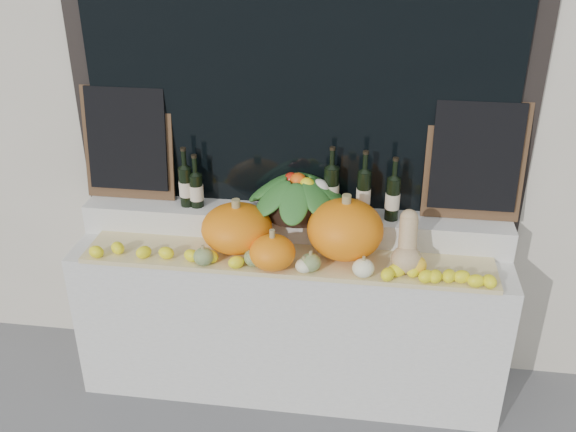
{
  "coord_description": "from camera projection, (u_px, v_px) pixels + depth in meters",
  "views": [
    {
      "loc": [
        0.4,
        -1.38,
        2.59
      ],
      "look_at": [
        0.0,
        1.45,
        1.12
      ],
      "focal_mm": 40.0,
      "sensor_mm": 36.0,
      "label": 1
    }
  ],
  "objects": [
    {
      "name": "wine_bottle_far_right",
      "position": [
        393.0,
        198.0,
        3.31
      ],
      "size": [
        0.08,
        0.08,
        0.34
      ],
      "color": "black",
      "rests_on": "rear_tier"
    },
    {
      "name": "straw_bedding",
      "position": [
        287.0,
        260.0,
        3.28
      ],
      "size": [
        2.1,
        0.32,
        0.02
      ],
      "primitive_type": "cube",
      "color": "tan",
      "rests_on": "display_sill"
    },
    {
      "name": "lemon_heap",
      "position": [
        284.0,
        264.0,
        3.16
      ],
      "size": [
        2.2,
        0.16,
        0.06
      ],
      "primitive_type": null,
      "color": "#FFF71A",
      "rests_on": "straw_bedding"
    },
    {
      "name": "chalkboard_left",
      "position": [
        127.0,
        142.0,
        3.47
      ],
      "size": [
        0.5,
        0.11,
        0.62
      ],
      "rotation": [
        -0.13,
        0.0,
        0.0
      ],
      "color": "#4C331E",
      "rests_on": "rear_tier"
    },
    {
      "name": "wine_bottle_tall",
      "position": [
        331.0,
        189.0,
        3.38
      ],
      "size": [
        0.08,
        0.08,
        0.37
      ],
      "color": "black",
      "rests_on": "rear_tier"
    },
    {
      "name": "chalkboard_right",
      "position": [
        476.0,
        159.0,
        3.25
      ],
      "size": [
        0.5,
        0.11,
        0.62
      ],
      "rotation": [
        -0.13,
        0.0,
        0.0
      ],
      "color": "#4C331E",
      "rests_on": "rear_tier"
    },
    {
      "name": "butternut_squash",
      "position": [
        407.0,
        247.0,
        3.12
      ],
      "size": [
        0.15,
        0.21,
        0.29
      ],
      "color": "tan",
      "rests_on": "straw_bedding"
    },
    {
      "name": "wine_bottle_near_left",
      "position": [
        196.0,
        190.0,
        3.46
      ],
      "size": [
        0.08,
        0.08,
        0.3
      ],
      "color": "black",
      "rests_on": "rear_tier"
    },
    {
      "name": "wine_bottle_far_left",
      "position": [
        186.0,
        186.0,
        3.46
      ],
      "size": [
        0.08,
        0.08,
        0.33
      ],
      "color": "black",
      "rests_on": "rear_tier"
    },
    {
      "name": "rear_tier",
      "position": [
        294.0,
        223.0,
        3.49
      ],
      "size": [
        2.3,
        0.25,
        0.16
      ],
      "primitive_type": "cube",
      "color": "silver",
      "rests_on": "display_sill"
    },
    {
      "name": "pumpkin_center",
      "position": [
        272.0,
        253.0,
        3.15
      ],
      "size": [
        0.25,
        0.25,
        0.17
      ],
      "primitive_type": "ellipsoid",
      "rotation": [
        0.0,
        0.0,
        -0.09
      ],
      "color": "orange",
      "rests_on": "straw_bedding"
    },
    {
      "name": "produce_bowl",
      "position": [
        298.0,
        193.0,
        3.38
      ],
      "size": [
        0.57,
        0.57,
        0.23
      ],
      "color": "black",
      "rests_on": "rear_tier"
    },
    {
      "name": "pumpkin_left",
      "position": [
        237.0,
        228.0,
        3.3
      ],
      "size": [
        0.43,
        0.43,
        0.24
      ],
      "primitive_type": "ellipsoid",
      "rotation": [
        0.0,
        0.0,
        -0.17
      ],
      "color": "orange",
      "rests_on": "straw_bedding"
    },
    {
      "name": "pumpkin_right",
      "position": [
        345.0,
        229.0,
        3.22
      ],
      "size": [
        0.44,
        0.44,
        0.3
      ],
      "primitive_type": "ellipsoid",
      "rotation": [
        0.0,
        0.0,
        -0.14
      ],
      "color": "orange",
      "rests_on": "straw_bedding"
    },
    {
      "name": "display_sill",
      "position": [
        290.0,
        318.0,
        3.59
      ],
      "size": [
        2.3,
        0.55,
        0.88
      ],
      "primitive_type": "cube",
      "color": "silver",
      "rests_on": "ground"
    },
    {
      "name": "decorative_gourds",
      "position": [
        296.0,
        260.0,
        3.15
      ],
      "size": [
        1.15,
        0.16,
        0.16
      ],
      "color": "#2C5A1B",
      "rests_on": "straw_bedding"
    },
    {
      "name": "wine_bottle_near_right",
      "position": [
        363.0,
        193.0,
        3.33
      ],
      "size": [
        0.08,
        0.08,
        0.37
      ],
      "color": "black",
      "rests_on": "rear_tier"
    }
  ]
}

